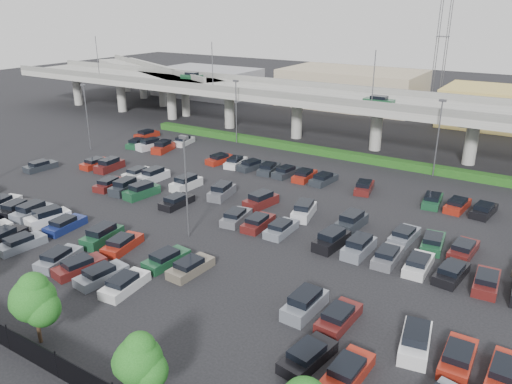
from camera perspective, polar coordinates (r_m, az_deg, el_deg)
ground at (r=56.26m, az=-2.51°, el=-2.03°), size 280.00×280.00×0.00m
overpass at (r=81.63m, az=10.33°, el=10.01°), size 150.00×13.00×15.80m
on_ramp at (r=119.30m, az=-11.75°, el=13.20°), size 50.93×30.13×8.80m
hedge at (r=76.77m, az=8.15°, el=4.52°), size 66.00×1.60×1.10m
tree_row at (r=37.82m, az=-25.46°, el=-10.40°), size 65.07×3.66×5.94m
parked_cars at (r=53.86m, az=-5.24°, el=-2.47°), size 63.01×41.67×1.67m
light_poles at (r=58.03m, az=-4.86°, el=5.16°), size 66.90×48.38×10.30m
distant_buildings at (r=107.30m, az=22.75°, el=9.54°), size 138.00×24.00×9.00m
comm_tower at (r=119.48m, az=20.61°, el=16.59°), size 2.40×2.40×30.00m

